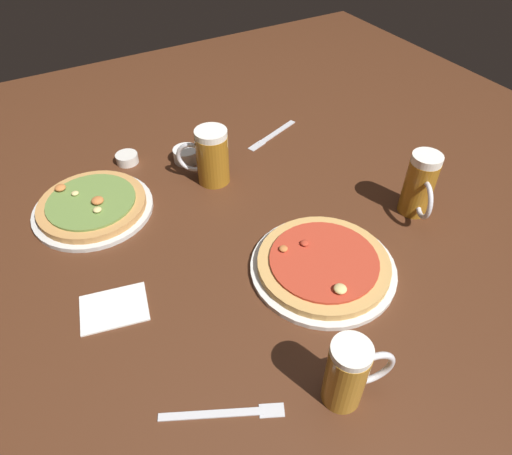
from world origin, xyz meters
TOP-DOWN VIEW (x-y plane):
  - ground_plane at (0.00, 0.00)m, footprint 2.40×2.40m
  - pizza_plate_near at (0.07, -0.18)m, footprint 0.33×0.33m
  - pizza_plate_far at (-0.32, 0.28)m, footprint 0.31×0.31m
  - beer_mug_dark at (0.39, -0.13)m, footprint 0.09×0.13m
  - beer_mug_amber at (-0.07, -0.44)m, footprint 0.13×0.07m
  - beer_mug_pale at (0.00, 0.25)m, footprint 0.13×0.11m
  - ramekin_sauce at (-0.18, 0.45)m, footprint 0.06×0.06m
  - ramekin_butter at (-0.02, 0.37)m, footprint 0.08×0.08m
  - napkin_folded at (-0.37, -0.05)m, footprint 0.16×0.13m
  - fork_left at (-0.27, -0.37)m, footprint 0.21×0.11m
  - knife_right at (0.27, 0.37)m, footprint 0.21×0.10m

SIDE VIEW (x-z plane):
  - ground_plane at x=0.00m, z-range -0.03..0.00m
  - fork_left at x=-0.27m, z-range 0.00..0.01m
  - knife_right at x=0.27m, z-range 0.00..0.01m
  - napkin_folded at x=-0.37m, z-range 0.00..0.01m
  - ramekin_sauce at x=-0.18m, z-range 0.00..0.03m
  - pizza_plate_near at x=0.07m, z-range -0.01..0.04m
  - pizza_plate_far at x=-0.32m, z-range -0.01..0.04m
  - ramekin_butter at x=-0.02m, z-range 0.00..0.04m
  - beer_mug_amber at x=-0.07m, z-range 0.00..0.15m
  - beer_mug_pale at x=0.00m, z-range 0.00..0.16m
  - beer_mug_dark at x=0.39m, z-range 0.00..0.17m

